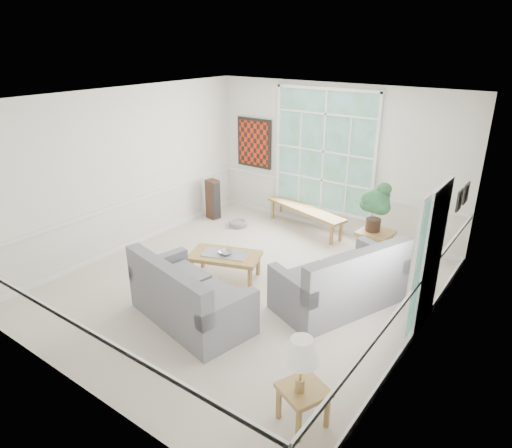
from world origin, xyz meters
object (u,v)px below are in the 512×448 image
at_px(end_table, 374,246).
at_px(side_table, 303,405).
at_px(coffee_table, 225,266).
at_px(loveseat_front, 191,289).
at_px(loveseat_right, 339,274).

relative_size(end_table, side_table, 1.22).
bearing_deg(coffee_table, side_table, -56.39).
bearing_deg(loveseat_front, coffee_table, 119.91).
relative_size(loveseat_right, side_table, 4.19).
height_order(loveseat_right, coffee_table, loveseat_right).
height_order(loveseat_right, loveseat_front, loveseat_right).
distance_m(end_table, side_table, 4.18).
relative_size(loveseat_front, side_table, 4.00).
bearing_deg(end_table, loveseat_front, -112.21).
xyz_separation_m(loveseat_right, loveseat_front, (-1.51, -1.60, -0.02)).
height_order(coffee_table, side_table, side_table).
relative_size(loveseat_front, coffee_table, 1.58).
bearing_deg(coffee_table, loveseat_front, -91.85).
xyz_separation_m(coffee_table, end_table, (1.78, 2.11, 0.06)).
bearing_deg(end_table, side_table, -77.56).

